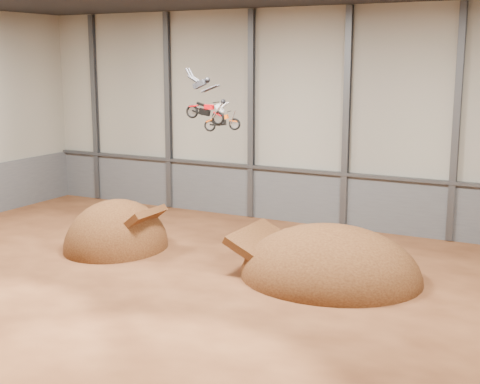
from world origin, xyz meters
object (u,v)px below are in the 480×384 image
(fmx_rider_b, at_px, (204,97))
(landing_ramp, at_px, (330,278))
(takeoff_ramp, at_px, (117,248))
(fmx_rider_a, at_px, (223,114))

(fmx_rider_b, bearing_deg, landing_ramp, 9.51)
(landing_ramp, bearing_deg, takeoff_ramp, -177.26)
(takeoff_ramp, xyz_separation_m, fmx_rider_b, (6.47, -0.86, 8.89))
(takeoff_ramp, relative_size, landing_ramp, 0.71)
(fmx_rider_b, bearing_deg, fmx_rider_a, 89.53)
(takeoff_ramp, relative_size, fmx_rider_b, 2.30)
(landing_ramp, distance_m, fmx_rider_a, 10.21)
(takeoff_ramp, distance_m, fmx_rider_b, 11.03)
(fmx_rider_a, bearing_deg, takeoff_ramp, 179.48)
(fmx_rider_a, bearing_deg, landing_ramp, -17.58)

